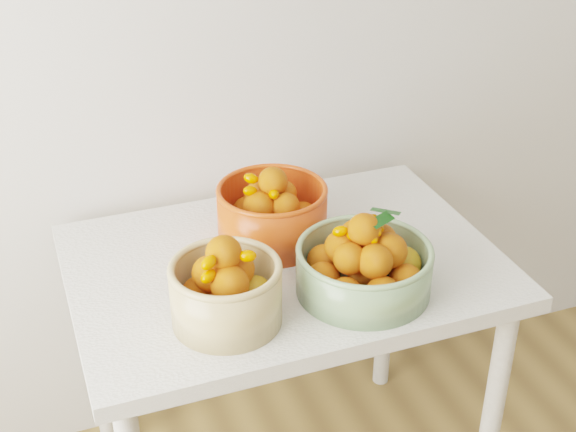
% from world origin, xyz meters
% --- Properties ---
extents(table, '(1.00, 0.70, 0.75)m').
position_xyz_m(table, '(-0.25, 1.60, 0.65)').
color(table, silver).
rests_on(table, ground).
extents(bowl_cream, '(0.25, 0.25, 0.20)m').
position_xyz_m(bowl_cream, '(-0.44, 1.42, 0.83)').
color(bowl_cream, tan).
rests_on(bowl_cream, table).
extents(bowl_green, '(0.31, 0.31, 0.19)m').
position_xyz_m(bowl_green, '(-0.13, 1.42, 0.82)').
color(bowl_green, gray).
rests_on(bowl_green, table).
extents(bowl_orange, '(0.32, 0.32, 0.19)m').
position_xyz_m(bowl_orange, '(-0.25, 1.70, 0.83)').
color(bowl_orange, red).
rests_on(bowl_orange, table).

